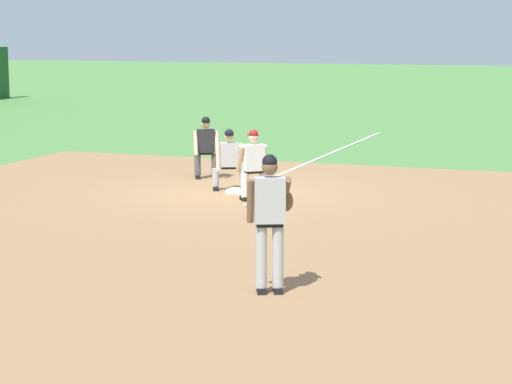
% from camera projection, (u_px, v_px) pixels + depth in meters
% --- Properties ---
extents(ground_plane, '(160.00, 160.00, 0.00)m').
position_uv_depth(ground_plane, '(237.00, 193.00, 21.34)').
color(ground_plane, '#518942').
extents(infield_dirt_patch, '(18.00, 18.00, 0.01)m').
position_uv_depth(infield_dirt_patch, '(249.00, 231.00, 17.27)').
color(infield_dirt_patch, '#9E754C').
rests_on(infield_dirt_patch, ground).
extents(foul_line_stripe, '(13.40, 0.10, 0.00)m').
position_uv_depth(foul_line_stripe, '(324.00, 156.00, 27.55)').
color(foul_line_stripe, white).
rests_on(foul_line_stripe, ground).
extents(first_base_bag, '(0.38, 0.38, 0.09)m').
position_uv_depth(first_base_bag, '(237.00, 191.00, 21.33)').
color(first_base_bag, white).
rests_on(first_base_bag, ground).
extents(baseball, '(0.07, 0.07, 0.07)m').
position_uv_depth(baseball, '(245.00, 205.00, 19.64)').
color(baseball, white).
rests_on(baseball, ground).
extents(pitcher, '(0.82, 0.59, 1.86)m').
position_uv_depth(pitcher, '(271.00, 215.00, 13.08)').
color(pitcher, black).
rests_on(pitcher, ground).
extents(first_baseman, '(0.84, 0.99, 1.34)m').
position_uv_depth(first_baseman, '(230.00, 157.00, 21.54)').
color(first_baseman, black).
rests_on(first_baseman, ground).
extents(baserunner, '(0.66, 0.68, 1.46)m').
position_uv_depth(baserunner, '(254.00, 162.00, 20.29)').
color(baserunner, black).
rests_on(baserunner, ground).
extents(umpire, '(0.61, 0.67, 1.46)m').
position_uv_depth(umpire, '(206.00, 145.00, 23.28)').
color(umpire, black).
rests_on(umpire, ground).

